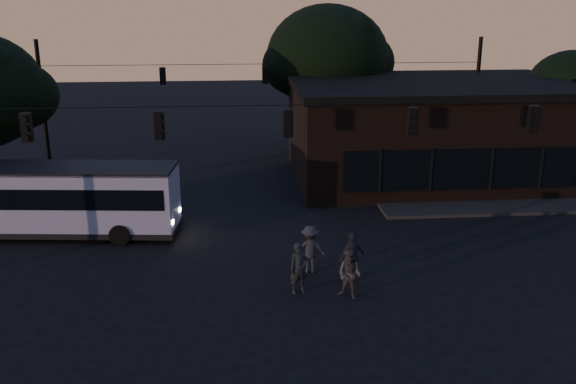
{
  "coord_description": "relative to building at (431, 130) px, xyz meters",
  "views": [
    {
      "loc": [
        -1.9,
        -18.32,
        9.9
      ],
      "look_at": [
        0.0,
        4.0,
        3.0
      ],
      "focal_mm": 40.0,
      "sensor_mm": 36.0,
      "label": 1
    }
  ],
  "objects": [
    {
      "name": "pedestrian_d",
      "position": [
        -8.22,
        -12.43,
        -1.8
      ],
      "size": [
        1.18,
        0.68,
        1.81
      ],
      "primitive_type": "imported",
      "rotation": [
        0.0,
        0.0,
        3.15
      ],
      "color": "black",
      "rests_on": "ground"
    },
    {
      "name": "pedestrian_c",
      "position": [
        -6.82,
        -13.36,
        -1.78
      ],
      "size": [
        1.17,
        0.96,
        1.86
      ],
      "primitive_type": "imported",
      "rotation": [
        0.0,
        0.0,
        3.69
      ],
      "color": "black",
      "rests_on": "ground"
    },
    {
      "name": "signal_rig_far",
      "position": [
        -9.0,
        4.03,
        1.5
      ],
      "size": [
        26.24,
        0.3,
        7.5
      ],
      "color": "black",
      "rests_on": "ground"
    },
    {
      "name": "tree_behind",
      "position": [
        -5.0,
        6.03,
        3.48
      ],
      "size": [
        7.6,
        7.6,
        9.43
      ],
      "color": "black",
      "rests_on": "ground"
    },
    {
      "name": "signal_rig_near",
      "position": [
        -9.0,
        -11.97,
        1.74
      ],
      "size": [
        26.24,
        0.3,
        7.5
      ],
      "color": "black",
      "rests_on": "ground"
    },
    {
      "name": "bus",
      "position": [
        -18.77,
        -7.57,
        -1.01
      ],
      "size": [
        10.94,
        3.57,
        3.02
      ],
      "rotation": [
        0.0,
        0.0,
        -0.1
      ],
      "color": "#8A8FB0",
      "rests_on": "ground"
    },
    {
      "name": "tree_right",
      "position": [
        9.0,
        2.03,
        1.93
      ],
      "size": [
        5.2,
        5.2,
        6.86
      ],
      "color": "black",
      "rests_on": "ground"
    },
    {
      "name": "pedestrian_b",
      "position": [
        -7.14,
        -14.67,
        -1.85
      ],
      "size": [
        1.06,
        1.02,
        1.72
      ],
      "primitive_type": "imported",
      "rotation": [
        0.0,
        0.0,
        -0.64
      ],
      "color": "#3A3536",
      "rests_on": "ground"
    },
    {
      "name": "sidewalk_far_right",
      "position": [
        3.0,
        -1.97,
        -2.63
      ],
      "size": [
        14.0,
        10.0,
        0.15
      ],
      "primitive_type": "cube",
      "color": "black",
      "rests_on": "ground"
    },
    {
      "name": "pedestrian_a",
      "position": [
        -8.81,
        -14.12,
        -1.8
      ],
      "size": [
        0.76,
        0.6,
        1.82
      ],
      "primitive_type": "imported",
      "rotation": [
        0.0,
        0.0,
        0.27
      ],
      "color": "black",
      "rests_on": "ground"
    },
    {
      "name": "building",
      "position": [
        0.0,
        0.0,
        0.0
      ],
      "size": [
        15.4,
        10.41,
        5.4
      ],
      "color": "black",
      "rests_on": "ground"
    },
    {
      "name": "ground",
      "position": [
        -9.0,
        -15.97,
        -2.71
      ],
      "size": [
        120.0,
        120.0,
        0.0
      ],
      "primitive_type": "plane",
      "color": "black",
      "rests_on": "ground"
    }
  ]
}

